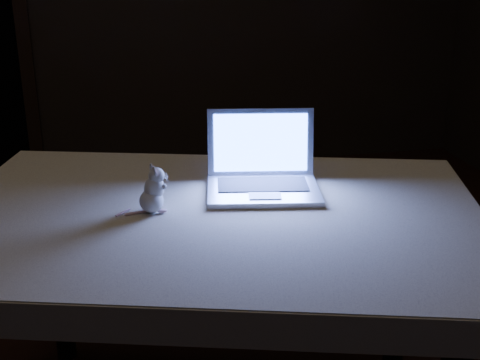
{
  "coord_description": "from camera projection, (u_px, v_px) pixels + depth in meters",
  "views": [
    {
      "loc": [
        -0.17,
        -1.59,
        1.44
      ],
      "look_at": [
        0.18,
        0.03,
        0.82
      ],
      "focal_mm": 48.0,
      "sensor_mm": 36.0,
      "label": 1
    }
  ],
  "objects": [
    {
      "name": "table",
      "position": [
        215.0,
        330.0,
        1.88
      ],
      "size": [
        1.58,
        1.24,
        0.74
      ],
      "primitive_type": null,
      "rotation": [
        0.0,
        0.0,
        -0.29
      ],
      "color": "black",
      "rests_on": "floor"
    },
    {
      "name": "tablecloth",
      "position": [
        179.0,
        223.0,
        1.79
      ],
      "size": [
        1.58,
        1.15,
        0.09
      ],
      "primitive_type": null,
      "rotation": [
        0.0,
        0.0,
        -0.12
      ],
      "color": "beige",
      "rests_on": "table"
    },
    {
      "name": "laptop",
      "position": [
        264.0,
        158.0,
        1.83
      ],
      "size": [
        0.37,
        0.34,
        0.22
      ],
      "primitive_type": null,
      "rotation": [
        0.0,
        0.0,
        -0.18
      ],
      "color": "silver",
      "rests_on": "tablecloth"
    },
    {
      "name": "plush_mouse",
      "position": [
        151.0,
        189.0,
        1.72
      ],
      "size": [
        0.1,
        0.1,
        0.13
      ],
      "primitive_type": null,
      "rotation": [
        0.0,
        0.0,
        0.0
      ],
      "color": "silver",
      "rests_on": "tablecloth"
    }
  ]
}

